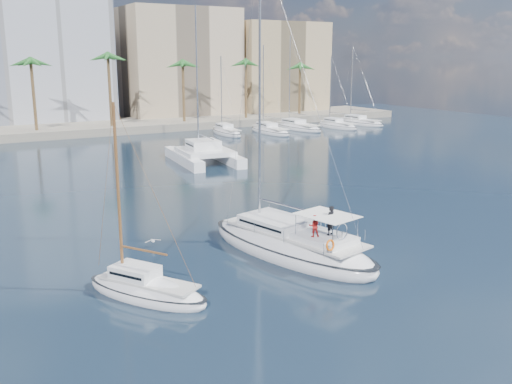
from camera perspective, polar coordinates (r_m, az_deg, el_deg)
ground at (r=37.31m, az=2.85°, el=-4.61°), size 160.00×160.00×0.00m
quay at (r=93.41m, az=-18.05°, el=6.01°), size 120.00×14.00×1.20m
building_beige at (r=107.98m, az=-7.78°, el=12.45°), size 20.00×14.00×20.00m
building_tan_right at (r=115.44m, az=2.05°, el=12.12°), size 18.00×12.00×18.00m
palm_centre at (r=88.88m, az=-17.93°, el=11.95°), size 3.60×3.60×12.30m
palm_right at (r=101.85m, az=1.52°, el=12.68°), size 3.60×3.60×12.30m
main_sloop at (r=34.20m, az=3.41°, el=-5.32°), size 6.72×13.32×18.91m
small_sloop at (r=28.85m, az=-10.97°, el=-9.56°), size 5.53×7.09×10.03m
catamaran at (r=63.92m, az=-5.24°, el=3.98°), size 7.18×12.28×17.06m
seagull at (r=35.93m, az=-10.28°, el=-4.82°), size 1.04×0.45×0.19m
moored_yacht_a at (r=87.01m, az=-2.95°, el=5.76°), size 3.37×9.52×11.90m
moored_yacht_b at (r=88.44m, az=1.41°, el=5.89°), size 3.32×10.83×13.72m
moored_yacht_c at (r=93.62m, az=4.18°, el=6.28°), size 3.98×12.33×15.54m
moored_yacht_d at (r=95.84m, az=8.10°, el=6.34°), size 3.52×9.55×11.90m
moored_yacht_e at (r=101.47m, az=10.31°, el=6.65°), size 4.61×11.11×13.72m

